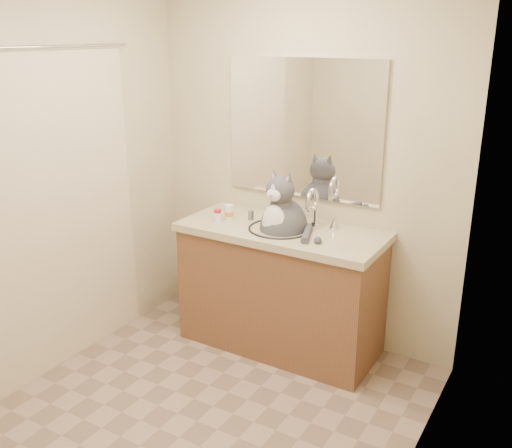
% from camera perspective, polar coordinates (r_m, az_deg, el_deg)
% --- Properties ---
extents(room, '(2.22, 2.52, 2.42)m').
position_cam_1_polar(room, '(2.80, -6.75, 0.86)').
color(room, gray).
rests_on(room, ground).
extents(vanity, '(1.34, 0.59, 1.12)m').
position_cam_1_polar(vanity, '(3.83, 2.50, -6.16)').
color(vanity, brown).
rests_on(vanity, ground).
extents(mirror, '(1.10, 0.02, 0.90)m').
position_cam_1_polar(mirror, '(3.77, 4.71, 9.43)').
color(mirror, white).
rests_on(mirror, room).
extents(shower_curtain, '(0.02, 1.30, 1.93)m').
position_cam_1_polar(shower_curtain, '(3.62, -19.00, 1.28)').
color(shower_curtain, beige).
rests_on(shower_curtain, ground).
extents(cat, '(0.43, 0.38, 0.60)m').
position_cam_1_polar(cat, '(3.64, 2.69, -0.04)').
color(cat, '#4A4A4F').
rests_on(cat, vanity).
extents(pill_bottle_redcap, '(0.05, 0.05, 0.09)m').
position_cam_1_polar(pill_bottle_redcap, '(3.79, -3.86, 0.84)').
color(pill_bottle_redcap, white).
rests_on(pill_bottle_redcap, vanity).
extents(pill_bottle_orange, '(0.07, 0.07, 0.10)m').
position_cam_1_polar(pill_bottle_orange, '(3.84, -2.71, 1.17)').
color(pill_bottle_orange, white).
rests_on(pill_bottle_orange, vanity).
extents(grey_canister, '(0.05, 0.05, 0.06)m').
position_cam_1_polar(grey_canister, '(3.83, -0.50, 0.89)').
color(grey_canister, slate).
rests_on(grey_canister, vanity).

